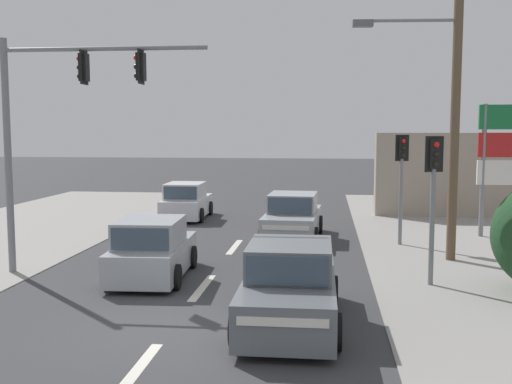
{
  "coord_description": "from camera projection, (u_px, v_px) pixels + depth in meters",
  "views": [
    {
      "loc": [
        2.86,
        -10.56,
        3.68
      ],
      "look_at": [
        1.16,
        4.0,
        2.18
      ],
      "focal_mm": 42.0,
      "sensor_mm": 36.0,
      "label": 1
    }
  ],
  "objects": [
    {
      "name": "lane_dash_mid",
      "position": [
        202.0,
        287.0,
        14.1
      ],
      "size": [
        0.2,
        2.4,
        0.01
      ],
      "primitive_type": "cube",
      "color": "silver",
      "rests_on": "ground"
    },
    {
      "name": "sedan_kerbside_parked",
      "position": [
        290.0,
        288.0,
        11.39
      ],
      "size": [
        1.91,
        4.25,
        1.56
      ],
      "color": "slate",
      "rests_on": "ground"
    },
    {
      "name": "hatchback_oncoming_mid",
      "position": [
        152.0,
        251.0,
        14.92
      ],
      "size": [
        1.93,
        3.71,
        1.53
      ],
      "color": "#A3A8AD",
      "rests_on": "ground"
    },
    {
      "name": "shopping_plaza_sign",
      "position": [
        509.0,
        151.0,
        20.47
      ],
      "size": [
        2.1,
        0.16,
        4.6
      ],
      "color": "slate",
      "rests_on": "ground"
    },
    {
      "name": "lane_dash_far",
      "position": [
        235.0,
        247.0,
        19.04
      ],
      "size": [
        0.2,
        2.4,
        0.01
      ],
      "primitive_type": "cube",
      "color": "silver",
      "rests_on": "ground"
    },
    {
      "name": "ground_plane",
      "position": [
        169.0,
        329.0,
        11.13
      ],
      "size": [
        140.0,
        140.0,
        0.0
      ],
      "primitive_type": "plane",
      "color": "#3A3A3D"
    },
    {
      "name": "sedan_crossing_left",
      "position": [
        293.0,
        218.0,
        20.42
      ],
      "size": [
        2.04,
        4.31,
        1.56
      ],
      "color": "#A3A8AD",
      "rests_on": "ground"
    },
    {
      "name": "traffic_signal_mast",
      "position": [
        55.0,
        112.0,
        15.06
      ],
      "size": [
        5.29,
        0.46,
        6.0
      ],
      "color": "slate",
      "rests_on": "ground"
    },
    {
      "name": "utility_pole_midground_right",
      "position": [
        451.0,
        82.0,
        16.55
      ],
      "size": [
        3.78,
        0.46,
        9.31
      ],
      "color": "brown",
      "rests_on": "ground"
    },
    {
      "name": "pedestal_signal_right_kerb",
      "position": [
        433.0,
        185.0,
        14.04
      ],
      "size": [
        0.44,
        0.31,
        3.56
      ],
      "color": "slate",
      "rests_on": "ground"
    },
    {
      "name": "lane_dash_near",
      "position": [
        136.0,
        372.0,
        9.16
      ],
      "size": [
        0.2,
        2.4,
        0.01
      ],
      "primitive_type": "cube",
      "color": "silver",
      "rests_on": "ground"
    },
    {
      "name": "pedestal_signal_far_median",
      "position": [
        402.0,
        171.0,
        19.11
      ],
      "size": [
        0.44,
        0.31,
        3.56
      ],
      "color": "slate",
      "rests_on": "ground"
    },
    {
      "name": "hatchback_receding_far",
      "position": [
        186.0,
        202.0,
        25.11
      ],
      "size": [
        1.86,
        3.68,
        1.53
      ],
      "color": "silver",
      "rests_on": "ground"
    }
  ]
}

